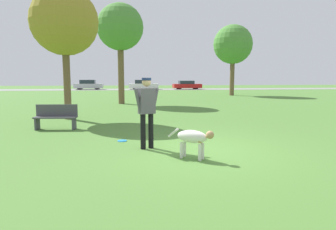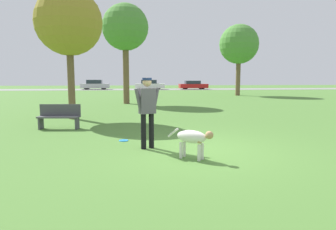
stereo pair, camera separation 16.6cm
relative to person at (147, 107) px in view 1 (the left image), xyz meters
The scene contains 12 objects.
ground_plane 1.59m from the person, 13.95° to the right, with size 120.00×120.00×0.00m, color #4C7A33.
far_road_strip 37.38m from the person, 88.20° to the left, with size 120.00×6.00×0.01m.
person is the anchor object (origin of this frame).
dog 1.55m from the person, 48.37° to the right, with size 0.94×0.75×0.65m.
frisbee 1.55m from the person, 124.12° to the left, with size 0.26×0.26×0.02m.
tree_far_right 23.63m from the person, 66.18° to the left, with size 3.77×3.77×6.83m.
tree_mid_center 13.68m from the person, 94.69° to the left, with size 3.05×3.05×6.57m.
tree_near_left 7.14m from the person, 118.11° to the left, with size 2.75×2.75×5.41m.
parked_car_silver 38.27m from the person, 100.07° to the left, with size 4.10×1.78×1.41m.
parked_car_white 37.28m from the person, 87.96° to the left, with size 4.41×1.96×1.40m.
parked_car_red 37.97m from the person, 78.10° to the left, with size 4.26×1.93×1.28m.
park_bench 4.38m from the person, 132.68° to the left, with size 1.43×0.52×0.84m.
Camera 1 is at (-1.52, -7.01, 1.76)m, focal length 32.00 mm.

